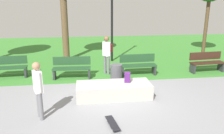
{
  "coord_description": "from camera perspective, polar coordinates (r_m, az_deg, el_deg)",
  "views": [
    {
      "loc": [
        -1.06,
        -7.1,
        3.19
      ],
      "look_at": [
        -0.09,
        0.48,
        0.95
      ],
      "focal_mm": 36.05,
      "sensor_mm": 36.0,
      "label": 1
    }
  ],
  "objects": [
    {
      "name": "trash_bin",
      "position": [
        9.02,
        1.07,
        -1.75
      ],
      "size": [
        0.47,
        0.47,
        0.78
      ],
      "primitive_type": "cylinder",
      "color": "#4C4C51",
      "rests_on": "ground_plane"
    },
    {
      "name": "pedestrian_with_backpack",
      "position": [
        10.02,
        -1.3,
        3.97
      ],
      "size": [
        0.45,
        0.44,
        1.73
      ],
      "color": "slate",
      "rests_on": "ground_plane"
    },
    {
      "name": "ground_plane",
      "position": [
        7.85,
        1.12,
        -7.63
      ],
      "size": [
        28.0,
        28.0,
        0.0
      ],
      "primitive_type": "plane",
      "color": "gray"
    },
    {
      "name": "park_bench_far_left",
      "position": [
        11.36,
        22.87,
        1.24
      ],
      "size": [
        1.63,
        0.6,
        0.91
      ],
      "color": "#331E14",
      "rests_on": "ground_plane"
    },
    {
      "name": "park_bench_near_lamppost",
      "position": [
        10.1,
        6.59,
        0.68
      ],
      "size": [
        1.61,
        0.51,
        0.91
      ],
      "color": "#1E4223",
      "rests_on": "ground_plane"
    },
    {
      "name": "park_bench_far_right",
      "position": [
        9.74,
        -10.16,
        -0.07
      ],
      "size": [
        1.62,
        0.54,
        0.91
      ],
      "color": "#1E4223",
      "rests_on": "ground_plane"
    },
    {
      "name": "skater_performing_trick",
      "position": [
        6.47,
        -18.23,
        -4.72
      ],
      "size": [
        0.31,
        0.4,
        1.65
      ],
      "color": "slate",
      "rests_on": "ground_plane"
    },
    {
      "name": "park_bench_near_path",
      "position": [
        10.67,
        -24.97,
        0.08
      ],
      "size": [
        1.63,
        0.58,
        0.91
      ],
      "color": "#1E4223",
      "rests_on": "ground_plane"
    },
    {
      "name": "lamp_post",
      "position": [
        12.09,
        -0.02,
        15.04
      ],
      "size": [
        0.28,
        0.28,
        4.88
      ],
      "color": "black",
      "rests_on": "ground_plane"
    },
    {
      "name": "backpack_on_ledge",
      "position": [
        7.82,
        3.91,
        -2.6
      ],
      "size": [
        0.25,
        0.31,
        0.32
      ],
      "primitive_type": "cube",
      "rotation": [
        0.0,
        0.0,
        4.52
      ],
      "color": "#4C1E66",
      "rests_on": "concrete_ledge"
    },
    {
      "name": "concrete_ledge",
      "position": [
        7.76,
        0.44,
        -5.93
      ],
      "size": [
        2.53,
        0.98,
        0.5
      ],
      "primitive_type": "cube",
      "color": "#A8A59E",
      "rests_on": "ground_plane"
    },
    {
      "name": "grass_lawn",
      "position": [
        15.25,
        -3.16,
        4.26
      ],
      "size": [
        26.6,
        12.44,
        0.01
      ],
      "primitive_type": "cube",
      "color": "#387A2D",
      "rests_on": "ground_plane"
    },
    {
      "name": "skateboard_by_ledge",
      "position": [
        6.18,
        0.11,
        -14.04
      ],
      "size": [
        0.33,
        0.82,
        0.08
      ],
      "color": "black",
      "rests_on": "ground_plane"
    }
  ]
}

